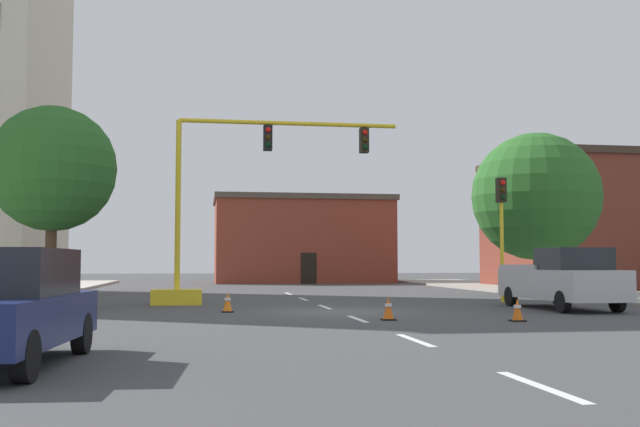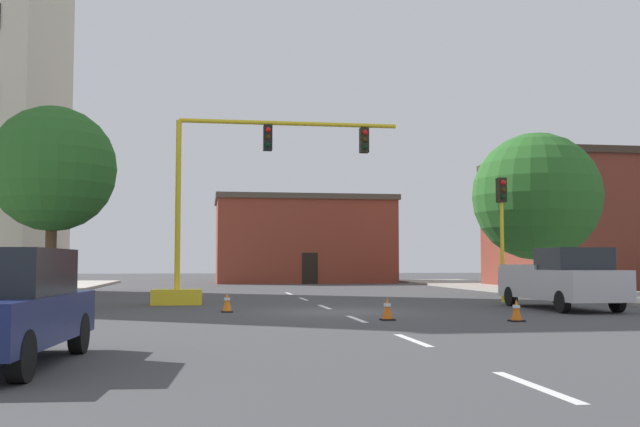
% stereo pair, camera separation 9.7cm
% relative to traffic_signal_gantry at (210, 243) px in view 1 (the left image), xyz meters
% --- Properties ---
extents(ground_plane, '(160.00, 160.00, 0.00)m').
position_rel_traffic_signal_gantry_xyz_m(ground_plane, '(3.90, -4.73, -2.25)').
color(ground_plane, '#424244').
extents(sidewalk_right, '(6.00, 56.00, 0.14)m').
position_rel_traffic_signal_gantry_xyz_m(sidewalk_right, '(17.37, 3.27, -2.18)').
color(sidewalk_right, '#9E998E').
rests_on(sidewalk_right, ground_plane).
extents(lane_stripe_seg_0, '(0.16, 2.40, 0.01)m').
position_rel_traffic_signal_gantry_xyz_m(lane_stripe_seg_0, '(3.90, -18.73, -2.24)').
color(lane_stripe_seg_0, silver).
rests_on(lane_stripe_seg_0, ground_plane).
extents(lane_stripe_seg_1, '(0.16, 2.40, 0.01)m').
position_rel_traffic_signal_gantry_xyz_m(lane_stripe_seg_1, '(3.90, -13.23, -2.24)').
color(lane_stripe_seg_1, silver).
rests_on(lane_stripe_seg_1, ground_plane).
extents(lane_stripe_seg_2, '(0.16, 2.40, 0.01)m').
position_rel_traffic_signal_gantry_xyz_m(lane_stripe_seg_2, '(3.90, -7.73, -2.24)').
color(lane_stripe_seg_2, silver).
rests_on(lane_stripe_seg_2, ground_plane).
extents(lane_stripe_seg_3, '(0.16, 2.40, 0.01)m').
position_rel_traffic_signal_gantry_xyz_m(lane_stripe_seg_3, '(3.90, -2.23, -2.24)').
color(lane_stripe_seg_3, silver).
rests_on(lane_stripe_seg_3, ground_plane).
extents(lane_stripe_seg_4, '(0.16, 2.40, 0.01)m').
position_rel_traffic_signal_gantry_xyz_m(lane_stripe_seg_4, '(3.90, 3.27, -2.24)').
color(lane_stripe_seg_4, silver).
rests_on(lane_stripe_seg_4, ground_plane).
extents(lane_stripe_seg_5, '(0.16, 2.40, 0.01)m').
position_rel_traffic_signal_gantry_xyz_m(lane_stripe_seg_5, '(3.90, 8.77, -2.24)').
color(lane_stripe_seg_5, silver).
rests_on(lane_stripe_seg_5, ground_plane).
extents(building_brick_center, '(13.27, 8.21, 6.44)m').
position_rel_traffic_signal_gantry_xyz_m(building_brick_center, '(7.15, 28.51, 0.99)').
color(building_brick_center, brown).
rests_on(building_brick_center, ground_plane).
extents(building_row_right, '(12.79, 9.66, 7.84)m').
position_rel_traffic_signal_gantry_xyz_m(building_row_right, '(23.86, 14.16, 1.69)').
color(building_row_right, brown).
rests_on(building_row_right, ground_plane).
extents(traffic_signal_gantry, '(9.09, 1.20, 6.83)m').
position_rel_traffic_signal_gantry_xyz_m(traffic_signal_gantry, '(0.00, 0.00, 0.00)').
color(traffic_signal_gantry, yellow).
rests_on(traffic_signal_gantry, ground_plane).
extents(traffic_light_pole_right, '(0.32, 0.47, 4.80)m').
position_rel_traffic_signal_gantry_xyz_m(traffic_light_pole_right, '(11.18, -0.24, 1.28)').
color(traffic_light_pole_right, yellow).
rests_on(traffic_light_pole_right, ground_plane).
extents(tree_right_mid, '(5.85, 5.85, 7.47)m').
position_rel_traffic_signal_gantry_xyz_m(tree_right_mid, '(14.85, 4.52, 2.30)').
color(tree_right_mid, brown).
rests_on(tree_right_mid, ground_plane).
extents(tree_left_near, '(4.20, 4.20, 6.76)m').
position_rel_traffic_signal_gantry_xyz_m(tree_left_near, '(-5.23, -1.75, 2.40)').
color(tree_left_near, '#4C3823').
rests_on(tree_left_near, ground_plane).
extents(pickup_truck_silver, '(2.09, 5.43, 1.99)m').
position_rel_traffic_signal_gantry_xyz_m(pickup_truck_silver, '(11.37, -4.61, -1.27)').
color(pickup_truck_silver, '#BCBCC1').
rests_on(pickup_truck_silver, ground_plane).
extents(sedan_navy_near_left, '(2.17, 4.62, 1.74)m').
position_rel_traffic_signal_gantry_xyz_m(sedan_navy_near_left, '(-3.17, -15.89, -1.36)').
color(sedan_navy_near_left, navy).
rests_on(sedan_navy_near_left, ground_plane).
extents(traffic_cone_roadside_a, '(0.36, 0.36, 0.63)m').
position_rel_traffic_signal_gantry_xyz_m(traffic_cone_roadside_a, '(0.52, -4.45, -1.94)').
color(traffic_cone_roadside_a, black).
rests_on(traffic_cone_roadside_a, ground_plane).
extents(traffic_cone_roadside_b, '(0.36, 0.36, 0.60)m').
position_rel_traffic_signal_gantry_xyz_m(traffic_cone_roadside_b, '(7.83, -9.15, -1.95)').
color(traffic_cone_roadside_b, black).
rests_on(traffic_cone_roadside_b, ground_plane).
extents(traffic_cone_roadside_c, '(0.36, 0.36, 0.62)m').
position_rel_traffic_signal_gantry_xyz_m(traffic_cone_roadside_c, '(4.62, -8.25, -1.94)').
color(traffic_cone_roadside_c, black).
rests_on(traffic_cone_roadside_c, ground_plane).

